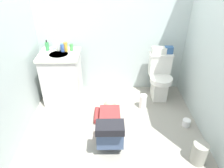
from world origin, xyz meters
TOP-DOWN VIEW (x-y plane):
  - ground_plane at (0.00, 0.00)m, footprint 2.89×2.93m
  - wall_back at (0.00, 1.01)m, footprint 2.55×0.08m
  - wall_left at (-1.23, 0.00)m, footprint 0.08×1.93m
  - wall_right at (1.23, 0.00)m, footprint 0.08×1.93m
  - toilet at (0.78, 0.67)m, footprint 0.36×0.46m
  - vanity_cabinet at (-0.79, 0.61)m, footprint 0.60×0.52m
  - faucet at (-0.79, 0.75)m, footprint 0.02×0.02m
  - person_plumber at (-0.05, -0.23)m, footprint 0.39×1.06m
  - tissue_box at (0.73, 0.76)m, footprint 0.22×0.11m
  - toiletry_bag at (0.88, 0.76)m, footprint 0.12×0.09m
  - soap_dispenser at (-0.98, 0.73)m, footprint 0.06×0.06m
  - bottle_clear at (-0.88, 0.75)m, footprint 0.05×0.05m
  - bottle_white at (-0.81, 0.73)m, footprint 0.06×0.06m
  - bottle_blue at (-0.74, 0.69)m, footprint 0.06×0.06m
  - bottle_amber at (-0.70, 0.70)m, footprint 0.06×0.06m
  - bottle_green at (-0.61, 0.72)m, footprint 0.05×0.05m
  - trash_can at (0.97, -0.67)m, footprint 0.18×0.18m
  - paper_towel_roll at (0.48, 0.35)m, footprint 0.11×0.11m
  - toilet_paper_roll at (1.03, -0.06)m, footprint 0.11×0.11m

SIDE VIEW (x-z plane):
  - ground_plane at x=0.00m, z-range -0.04..0.00m
  - toilet_paper_roll at x=1.03m, z-range 0.00..0.10m
  - paper_towel_roll at x=0.48m, z-range 0.00..0.24m
  - trash_can at x=0.97m, z-range 0.00..0.27m
  - person_plumber at x=-0.05m, z-range -0.08..0.44m
  - toilet at x=0.78m, z-range -0.01..0.74m
  - vanity_cabinet at x=-0.79m, z-range 0.01..0.83m
  - tissue_box at x=0.73m, z-range 0.75..0.85m
  - toiletry_bag at x=0.88m, z-range 0.75..0.86m
  - faucet at x=-0.79m, z-range 0.82..0.92m
  - bottle_green at x=-0.61m, z-range 0.82..0.93m
  - bottle_blue at x=-0.74m, z-range 0.82..0.94m
  - bottle_white at x=-0.81m, z-range 0.82..0.95m
  - soap_dispenser at x=-0.98m, z-range 0.80..0.97m
  - bottle_amber at x=-0.70m, z-range 0.82..0.96m
  - bottle_clear at x=-0.88m, z-range 0.82..0.96m
  - wall_back at x=0.00m, z-range 0.00..2.40m
  - wall_left at x=-1.23m, z-range 0.00..2.40m
  - wall_right at x=1.23m, z-range 0.00..2.40m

